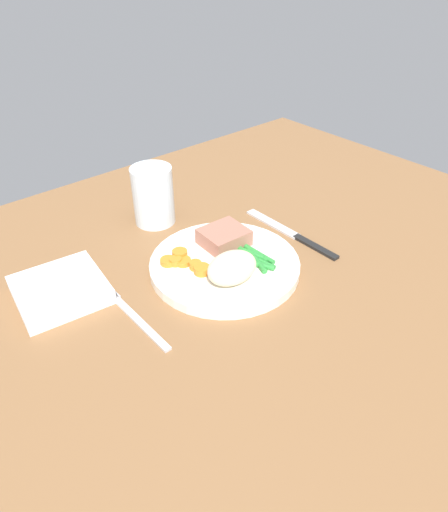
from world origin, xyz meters
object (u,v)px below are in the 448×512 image
at_px(water_glass, 151,200).
at_px(napkin, 60,290).
at_px(meat_portion, 224,237).
at_px(dinner_plate, 224,265).
at_px(fork, 134,316).
at_px(knife, 292,234).

xyz_separation_m(water_glass, napkin, (-0.22, -0.09, -0.03)).
height_order(meat_portion, water_glass, water_glass).
height_order(meat_portion, napkin, meat_portion).
distance_m(dinner_plate, water_glass, 0.20).
bearing_deg(meat_portion, napkin, 164.81).
height_order(dinner_plate, meat_portion, meat_portion).
bearing_deg(napkin, meat_portion, -15.19).
xyz_separation_m(dinner_plate, napkin, (-0.22, 0.11, 0.00)).
distance_m(dinner_plate, meat_portion, 0.05).
bearing_deg(fork, napkin, 114.13).
distance_m(fork, napkin, 0.12).
relative_size(knife, napkin, 1.68).
distance_m(dinner_plate, fork, 0.17).
distance_m(knife, water_glass, 0.26).
bearing_deg(knife, fork, -178.38).
height_order(fork, napkin, napkin).
relative_size(fork, napkin, 1.36).
relative_size(dinner_plate, knife, 1.14).
bearing_deg(meat_portion, fork, -168.70).
height_order(knife, napkin, napkin).
distance_m(meat_portion, fork, 0.20).
bearing_deg(dinner_plate, water_glass, 90.96).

